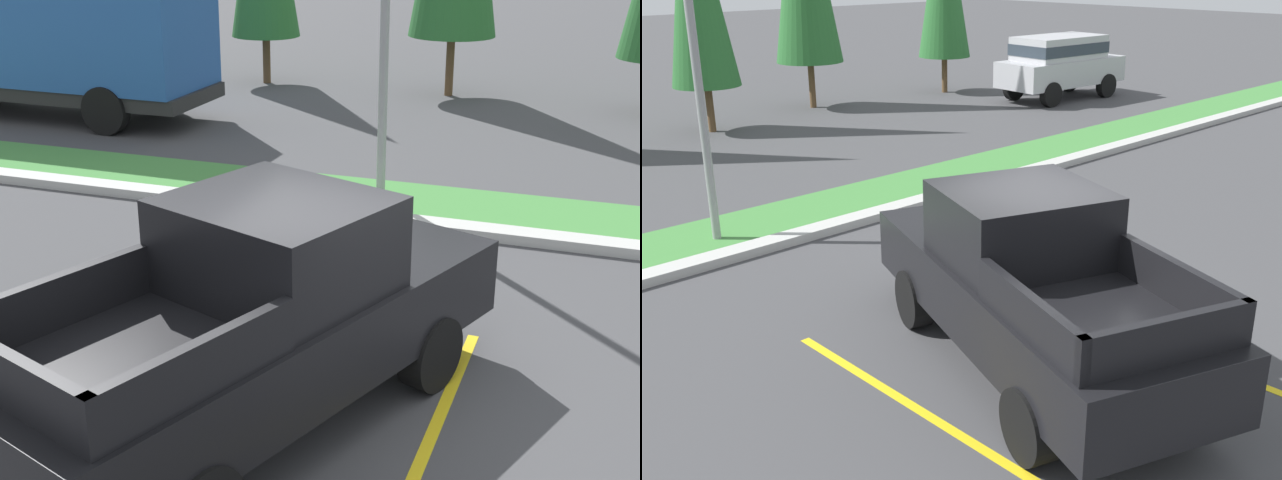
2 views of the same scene
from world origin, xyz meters
TOP-DOWN VIEW (x-y plane):
  - ground_plane at (0.00, 0.00)m, footprint 120.00×120.00m
  - parking_line_near at (-2.30, -0.54)m, footprint 0.12×4.80m
  - parking_line_far at (0.80, -0.54)m, footprint 0.12×4.80m
  - curb_strip at (0.00, 5.00)m, footprint 56.00×0.40m
  - grass_median at (0.00, 6.10)m, footprint 56.00×1.80m
  - pickup_truck_main at (-0.73, -0.49)m, footprint 3.56×5.55m
  - cargo_truck_distant at (-9.62, 9.51)m, footprint 6.85×2.61m

SIDE VIEW (x-z plane):
  - ground_plane at x=0.00m, z-range 0.00..0.00m
  - parking_line_near at x=-2.30m, z-range 0.00..0.01m
  - parking_line_far at x=0.80m, z-range 0.00..0.01m
  - grass_median at x=0.00m, z-range 0.00..0.06m
  - curb_strip at x=0.00m, z-range 0.00..0.15m
  - pickup_truck_main at x=-0.73m, z-range -0.01..2.09m
  - cargo_truck_distant at x=-9.62m, z-range 0.15..3.55m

